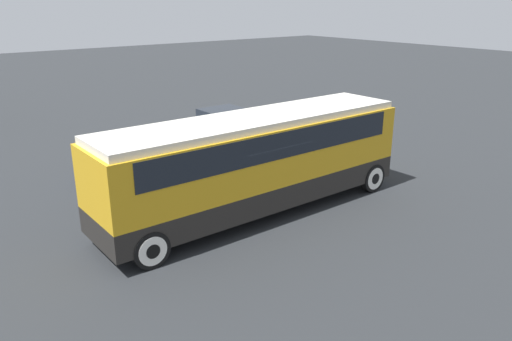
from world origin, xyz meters
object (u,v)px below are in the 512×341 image
object	(u,v)px
parked_car_near	(149,153)
tour_bus	(258,155)
parked_car_far	(224,122)
parked_car_mid	(276,138)

from	to	relation	value
parked_car_near	tour_bus	bearing A→B (deg)	-82.55
parked_car_near	parked_car_far	world-z (taller)	parked_car_far
parked_car_far	tour_bus	bearing A→B (deg)	-118.14
parked_car_near	parked_car_mid	xyz separation A→B (m)	(5.62, -1.46, -0.00)
tour_bus	parked_car_far	size ratio (longest dim) A/B	2.66
parked_car_mid	tour_bus	bearing A→B (deg)	-135.27
tour_bus	parked_car_far	xyz separation A→B (m)	(4.71, 8.80, -1.25)
tour_bus	parked_car_near	xyz separation A→B (m)	(-0.81, 6.22, -1.27)
parked_car_near	parked_car_far	distance (m)	6.09
parked_car_near	parked_car_mid	distance (m)	5.81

